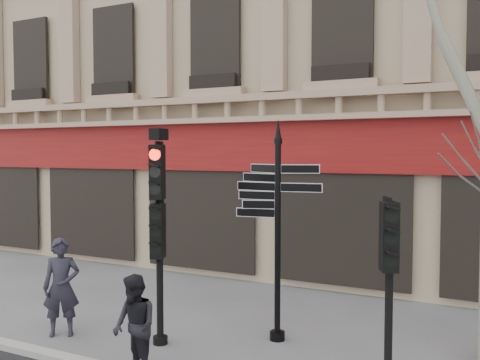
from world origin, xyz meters
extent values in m
cube|color=maroon|center=(0.00, 4.88, 3.60)|extent=(28.00, 0.25, 1.30)
cube|color=tan|center=(0.00, 4.65, 4.57)|extent=(28.00, 0.35, 0.74)
cylinder|color=black|center=(-0.07, 1.19, 1.80)|extent=(0.11, 0.11, 3.60)
cylinder|color=black|center=(-0.07, 1.19, 0.08)|extent=(0.28, 0.28, 0.16)
cone|color=black|center=(-0.07, 1.19, 3.88)|extent=(0.12, 0.12, 0.36)
cylinder|color=black|center=(-1.86, 0.03, 1.78)|extent=(0.12, 0.12, 3.56)
cylinder|color=black|center=(-1.86, 0.03, 0.07)|extent=(0.26, 0.26, 0.14)
cube|color=black|center=(-1.86, 0.03, 2.06)|extent=(0.51, 0.44, 0.97)
cube|color=black|center=(-1.86, 0.03, 3.11)|extent=(0.51, 0.44, 0.97)
sphere|color=#FF0C05|center=(-1.86, 0.03, 3.36)|extent=(0.20, 0.20, 0.20)
cube|color=black|center=(-1.86, 0.03, 3.77)|extent=(0.31, 0.35, 0.20)
cylinder|color=black|center=(2.12, 0.35, 1.36)|extent=(0.13, 0.13, 2.72)
cube|color=black|center=(2.12, 0.35, 2.20)|extent=(0.55, 0.49, 1.03)
imported|color=#22202B|center=(-3.77, -0.45, 0.92)|extent=(0.80, 0.76, 1.85)
imported|color=black|center=(-1.37, -1.30, 0.79)|extent=(0.95, 0.87, 1.58)
camera|label=1|loc=(3.77, -7.70, 3.46)|focal=40.00mm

